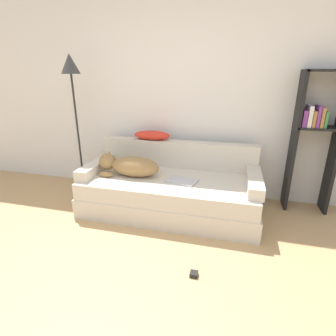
{
  "coord_description": "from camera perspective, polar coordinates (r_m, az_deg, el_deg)",
  "views": [
    {
      "loc": [
        0.79,
        -1.02,
        1.51
      ],
      "look_at": [
        0.12,
        1.56,
        0.56
      ],
      "focal_mm": 28.0,
      "sensor_mm": 36.0,
      "label": 1
    }
  ],
  "objects": [
    {
      "name": "couch_arm_left",
      "position": [
        3.27,
        -15.2,
        0.35
      ],
      "size": [
        0.15,
        0.75,
        0.12
      ],
      "color": "beige",
      "rests_on": "couch"
    },
    {
      "name": "throw_pillow",
      "position": [
        3.31,
        -3.51,
        7.15
      ],
      "size": [
        0.46,
        0.21,
        0.11
      ],
      "color": "red",
      "rests_on": "couch_backrest"
    },
    {
      "name": "couch_arm_right",
      "position": [
        2.87,
        18.31,
        -2.66
      ],
      "size": [
        0.15,
        0.75,
        0.12
      ],
      "color": "beige",
      "rests_on": "couch"
    },
    {
      "name": "power_adapter",
      "position": [
        2.25,
        5.67,
        -21.98
      ],
      "size": [
        0.06,
        0.06,
        0.03
      ],
      "color": "black",
      "rests_on": "ground_plane"
    },
    {
      "name": "couch",
      "position": [
        3.05,
        0.45,
        -5.73
      ],
      "size": [
        1.97,
        0.94,
        0.41
      ],
      "color": "beige",
      "rests_on": "ground_plane"
    },
    {
      "name": "wall_back",
      "position": [
        3.4,
        1.13,
        17.01
      ],
      "size": [
        7.31,
        0.06,
        2.7
      ],
      "color": "silver",
      "rests_on": "ground_plane"
    },
    {
      "name": "floor_lamp",
      "position": [
        3.45,
        -20.09,
        16.55
      ],
      "size": [
        0.25,
        0.25,
        1.74
      ],
      "color": "#232326",
      "rests_on": "ground_plane"
    },
    {
      "name": "ground_plane",
      "position": [
        1.98,
        -17.35,
        -31.04
      ],
      "size": [
        20.0,
        20.0,
        0.0
      ],
      "primitive_type": "plane",
      "color": "tan"
    },
    {
      "name": "couch_backrest",
      "position": [
        3.28,
        2.17,
        3.08
      ],
      "size": [
        1.93,
        0.15,
        0.33
      ],
      "color": "beige",
      "rests_on": "couch"
    },
    {
      "name": "laptop",
      "position": [
        2.86,
        2.99,
        -2.78
      ],
      "size": [
        0.37,
        0.28,
        0.02
      ],
      "rotation": [
        0.0,
        0.0,
        -0.25
      ],
      "color": "#B7B7BC",
      "rests_on": "couch"
    },
    {
      "name": "dog",
      "position": [
        3.02,
        -8.5,
        0.53
      ],
      "size": [
        0.72,
        0.27,
        0.27
      ],
      "color": "olive",
      "rests_on": "couch"
    },
    {
      "name": "bookshelf",
      "position": [
        3.29,
        29.35,
        6.47
      ],
      "size": [
        0.46,
        0.26,
        1.56
      ],
      "color": "black",
      "rests_on": "ground_plane"
    }
  ]
}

